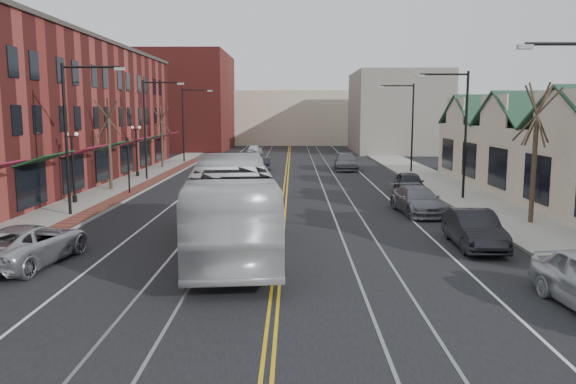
{
  "coord_description": "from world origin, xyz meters",
  "views": [
    {
      "loc": [
        0.57,
        -13.77,
        5.68
      ],
      "look_at": [
        0.33,
        11.66,
        2.0
      ],
      "focal_mm": 35.0,
      "sensor_mm": 36.0,
      "label": 1
    }
  ],
  "objects_px": {
    "parked_car_b": "(474,229)",
    "parked_car_c": "(418,200)",
    "parked_car_d": "(409,183)",
    "transit_bus": "(231,205)",
    "parked_suv": "(29,244)"
  },
  "relations": [
    {
      "from": "parked_suv",
      "to": "parked_car_c",
      "type": "height_order",
      "value": "parked_suv"
    },
    {
      "from": "parked_suv",
      "to": "parked_car_c",
      "type": "relative_size",
      "value": 1.05
    },
    {
      "from": "transit_bus",
      "to": "parked_car_d",
      "type": "distance_m",
      "value": 18.86
    },
    {
      "from": "transit_bus",
      "to": "parked_car_c",
      "type": "height_order",
      "value": "transit_bus"
    },
    {
      "from": "parked_car_b",
      "to": "parked_car_c",
      "type": "bearing_deg",
      "value": 96.19
    },
    {
      "from": "parked_car_b",
      "to": "parked_suv",
      "type": "bearing_deg",
      "value": -169.72
    },
    {
      "from": "parked_car_b",
      "to": "parked_car_c",
      "type": "distance_m",
      "value": 7.81
    },
    {
      "from": "parked_car_b",
      "to": "parked_car_d",
      "type": "distance_m",
      "value": 15.23
    },
    {
      "from": "parked_suv",
      "to": "parked_car_d",
      "type": "relative_size",
      "value": 1.21
    },
    {
      "from": "transit_bus",
      "to": "parked_car_b",
      "type": "distance_m",
      "value": 10.21
    },
    {
      "from": "transit_bus",
      "to": "parked_suv",
      "type": "distance_m",
      "value": 7.75
    },
    {
      "from": "parked_car_b",
      "to": "parked_car_d",
      "type": "relative_size",
      "value": 1.05
    },
    {
      "from": "parked_car_b",
      "to": "parked_car_c",
      "type": "relative_size",
      "value": 0.91
    },
    {
      "from": "parked_suv",
      "to": "parked_car_b",
      "type": "distance_m",
      "value": 17.65
    },
    {
      "from": "parked_car_d",
      "to": "parked_car_c",
      "type": "bearing_deg",
      "value": -95.66
    }
  ]
}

